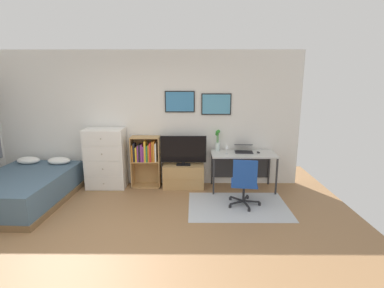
% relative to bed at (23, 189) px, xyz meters
% --- Properties ---
extents(ground_plane, '(7.20, 7.20, 0.00)m').
position_rel_bed_xyz_m(ground_plane, '(2.07, -1.38, -0.26)').
color(ground_plane, '#936B44').
extents(wall_back_with_posters, '(6.12, 0.09, 2.70)m').
position_rel_bed_xyz_m(wall_back_with_posters, '(2.08, 1.05, 1.09)').
color(wall_back_with_posters, silver).
rests_on(wall_back_with_posters, ground_plane).
extents(area_rug, '(1.70, 1.20, 0.01)m').
position_rel_bed_xyz_m(area_rug, '(3.76, -0.12, -0.26)').
color(area_rug, '#B2B7BC').
rests_on(area_rug, ground_plane).
extents(bed, '(1.48, 2.03, 0.64)m').
position_rel_bed_xyz_m(bed, '(0.00, 0.00, 0.00)').
color(bed, brown).
rests_on(bed, ground_plane).
extents(dresser, '(0.77, 0.46, 1.20)m').
position_rel_bed_xyz_m(dresser, '(1.24, 0.78, 0.34)').
color(dresser, white).
rests_on(dresser, ground_plane).
extents(bookshelf, '(0.57, 0.30, 1.03)m').
position_rel_bed_xyz_m(bookshelf, '(2.02, 0.84, 0.36)').
color(bookshelf, tan).
rests_on(bookshelf, ground_plane).
extents(tv_stand, '(0.81, 0.41, 0.47)m').
position_rel_bed_xyz_m(tv_stand, '(2.79, 0.79, -0.03)').
color(tv_stand, tan).
rests_on(tv_stand, ground_plane).
extents(television, '(0.91, 0.16, 0.59)m').
position_rel_bed_xyz_m(television, '(2.79, 0.77, 0.51)').
color(television, black).
rests_on(television, tv_stand).
extents(desk, '(1.24, 0.61, 0.74)m').
position_rel_bed_xyz_m(desk, '(3.96, 0.77, 0.34)').
color(desk, silver).
rests_on(desk, ground_plane).
extents(office_chair, '(0.57, 0.58, 0.86)m').
position_rel_bed_xyz_m(office_chair, '(3.85, -0.14, 0.19)').
color(office_chair, '#232326').
rests_on(office_chair, ground_plane).
extents(laptop, '(0.37, 0.40, 0.15)m').
position_rel_bed_xyz_m(laptop, '(3.98, 0.81, 0.54)').
color(laptop, '#333338').
rests_on(laptop, desk).
extents(computer_mouse, '(0.06, 0.10, 0.03)m').
position_rel_bed_xyz_m(computer_mouse, '(4.25, 0.69, 0.49)').
color(computer_mouse, '#262628').
rests_on(computer_mouse, desk).
extents(bamboo_vase, '(0.09, 0.10, 0.42)m').
position_rel_bed_xyz_m(bamboo_vase, '(3.47, 0.91, 0.68)').
color(bamboo_vase, silver).
rests_on(bamboo_vase, desk).
extents(wine_glass, '(0.07, 0.07, 0.18)m').
position_rel_bed_xyz_m(wine_glass, '(3.63, 0.62, 0.61)').
color(wine_glass, silver).
rests_on(wine_glass, desk).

